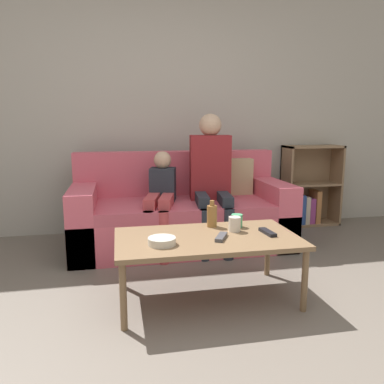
{
  "coord_description": "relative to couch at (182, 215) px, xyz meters",
  "views": [
    {
      "loc": [
        -0.44,
        -1.59,
        1.14
      ],
      "look_at": [
        0.12,
        1.22,
        0.62
      ],
      "focal_mm": 35.0,
      "sensor_mm": 36.0,
      "label": 1
    }
  ],
  "objects": [
    {
      "name": "wall_back",
      "position": [
        -0.14,
        0.62,
        1.01
      ],
      "size": [
        12.0,
        0.06,
        2.6
      ],
      "color": "#B7B2A8",
      "rests_on": "ground_plane"
    },
    {
      "name": "bookshelf",
      "position": [
        1.53,
        0.46,
        0.07
      ],
      "size": [
        0.64,
        0.28,
        0.9
      ],
      "color": "#8E7051",
      "rests_on": "ground_plane"
    },
    {
      "name": "tv_remote_1",
      "position": [
        0.05,
        -1.21,
        0.14
      ],
      "size": [
        0.12,
        0.17,
        0.02
      ],
      "rotation": [
        0.0,
        0.0,
        -0.48
      ],
      "color": "#47474C",
      "rests_on": "coffee_table"
    },
    {
      "name": "ground_plane",
      "position": [
        -0.14,
        -1.81,
        -0.29
      ],
      "size": [
        22.0,
        22.0,
        0.0
      ],
      "primitive_type": "plane",
      "color": "#70665B"
    },
    {
      "name": "tv_remote_0",
      "position": [
        0.37,
        -1.17,
        0.14
      ],
      "size": [
        0.06,
        0.17,
        0.02
      ],
      "rotation": [
        0.0,
        0.0,
        0.1
      ],
      "color": "black",
      "rests_on": "coffee_table"
    },
    {
      "name": "couch",
      "position": [
        0.0,
        0.0,
        0.0
      ],
      "size": [
        1.98,
        0.88,
        0.87
      ],
      "color": "#DB5B70",
      "rests_on": "ground_plane"
    },
    {
      "name": "bottle",
      "position": [
        0.06,
        -0.92,
        0.21
      ],
      "size": [
        0.07,
        0.07,
        0.19
      ],
      "color": "olive",
      "rests_on": "coffee_table"
    },
    {
      "name": "coffee_table",
      "position": [
        -0.03,
        -1.15,
        0.1
      ],
      "size": [
        1.17,
        0.65,
        0.43
      ],
      "color": "brown",
      "rests_on": "ground_plane"
    },
    {
      "name": "cup_near",
      "position": [
        0.18,
        -1.06,
        0.18
      ],
      "size": [
        0.08,
        0.08,
        0.1
      ],
      "color": "silver",
      "rests_on": "coffee_table"
    },
    {
      "name": "person_adult",
      "position": [
        0.26,
        -0.08,
        0.42
      ],
      "size": [
        0.4,
        0.65,
        1.23
      ],
      "rotation": [
        0.0,
        0.0,
        -0.11
      ],
      "color": "#282D38",
      "rests_on": "ground_plane"
    },
    {
      "name": "cup_far",
      "position": [
        0.23,
        -0.97,
        0.18
      ],
      "size": [
        0.08,
        0.08,
        0.09
      ],
      "color": "#4CB77A",
      "rests_on": "coffee_table"
    },
    {
      "name": "snack_bowl",
      "position": [
        -0.34,
        -1.25,
        0.16
      ],
      "size": [
        0.17,
        0.17,
        0.05
      ],
      "color": "beige",
      "rests_on": "coffee_table"
    },
    {
      "name": "person_child",
      "position": [
        -0.21,
        -0.15,
        0.22
      ],
      "size": [
        0.37,
        0.65,
        0.89
      ],
      "rotation": [
        0.0,
        0.0,
        -0.25
      ],
      "color": "#C6474C",
      "rests_on": "ground_plane"
    }
  ]
}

